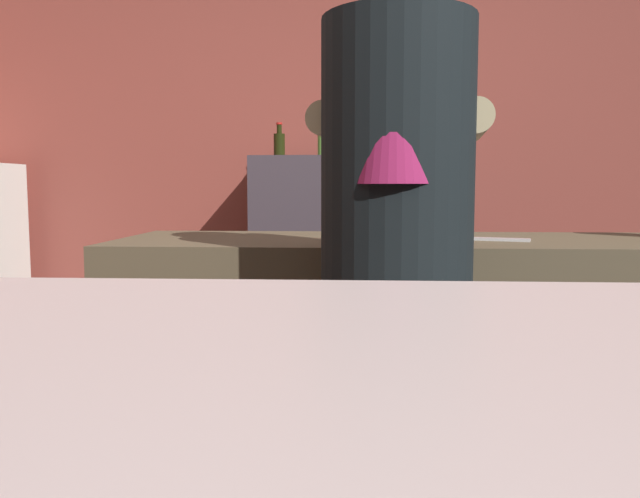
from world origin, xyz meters
TOP-DOWN VIEW (x-y plane):
  - wall_back at (0.00, 2.20)m, footprint 5.20×0.10m
  - prep_counter at (0.35, 0.65)m, footprint 2.10×0.60m
  - back_shelf at (-0.05, 1.92)m, footprint 0.92×0.36m
  - bartender at (0.09, 0.20)m, footprint 0.46×0.53m
  - mixing_bowl at (0.02, 0.55)m, footprint 0.20×0.20m
  - chefs_knife at (0.37, 0.60)m, footprint 0.24×0.10m
  - bottle_soy at (-0.17, 1.96)m, footprint 0.05×0.05m
  - bottle_vinegar at (-0.39, 1.97)m, footprint 0.06×0.06m
  - bottle_hot_sauce at (0.13, 1.96)m, footprint 0.06×0.06m
  - bottle_olive_oil at (0.35, 1.96)m, footprint 0.06×0.06m

SIDE VIEW (x-z plane):
  - prep_counter at x=0.35m, z-range 0.00..0.94m
  - back_shelf at x=-0.05m, z-range 0.00..1.24m
  - chefs_knife at x=0.37m, z-range 0.94..0.95m
  - mixing_bowl at x=0.02m, z-range 0.94..0.99m
  - bartender at x=0.09m, z-range 0.13..1.81m
  - bottle_vinegar at x=-0.39m, z-range 1.22..1.39m
  - bottle_soy at x=-0.17m, z-range 1.21..1.42m
  - bottle_hot_sauce at x=0.13m, z-range 1.21..1.45m
  - bottle_olive_oil at x=0.35m, z-range 1.21..1.46m
  - wall_back at x=0.00m, z-range 0.00..2.70m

